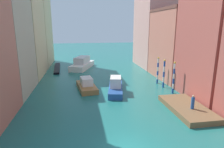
{
  "coord_description": "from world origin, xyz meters",
  "views": [
    {
      "loc": [
        -3.4,
        -13.03,
        9.43
      ],
      "look_at": [
        1.83,
        18.89,
        1.5
      ],
      "focal_mm": 31.39,
      "sensor_mm": 36.0,
      "label": 1
    }
  ],
  "objects_px": {
    "person_on_dock": "(193,102)",
    "motorboat_1": "(87,85)",
    "gondola_black": "(57,68)",
    "waterfront_dock": "(187,108)",
    "mooring_pole_1": "(164,73)",
    "vaporetto_white": "(82,64)",
    "mooring_pole_2": "(158,70)",
    "motorboat_0": "(116,87)",
    "mooring_pole_0": "(174,77)"
  },
  "relations": [
    {
      "from": "person_on_dock",
      "to": "motorboat_1",
      "type": "distance_m",
      "value": 15.4
    },
    {
      "from": "gondola_black",
      "to": "motorboat_1",
      "type": "height_order",
      "value": "motorboat_1"
    },
    {
      "from": "person_on_dock",
      "to": "waterfront_dock",
      "type": "bearing_deg",
      "value": 95.35
    },
    {
      "from": "mooring_pole_1",
      "to": "vaporetto_white",
      "type": "relative_size",
      "value": 0.47
    },
    {
      "from": "waterfront_dock",
      "to": "motorboat_1",
      "type": "relative_size",
      "value": 1.22
    },
    {
      "from": "mooring_pole_2",
      "to": "vaporetto_white",
      "type": "height_order",
      "value": "mooring_pole_2"
    },
    {
      "from": "mooring_pole_1",
      "to": "mooring_pole_2",
      "type": "xyz_separation_m",
      "value": [
        -0.06,
        2.32,
        0.01
      ]
    },
    {
      "from": "vaporetto_white",
      "to": "waterfront_dock",
      "type": "bearing_deg",
      "value": -65.82
    },
    {
      "from": "person_on_dock",
      "to": "motorboat_0",
      "type": "xyz_separation_m",
      "value": [
        -6.96,
        8.69,
        -0.54
      ]
    },
    {
      "from": "mooring_pole_2",
      "to": "mooring_pole_0",
      "type": "bearing_deg",
      "value": -87.39
    },
    {
      "from": "gondola_black",
      "to": "motorboat_0",
      "type": "bearing_deg",
      "value": -60.05
    },
    {
      "from": "mooring_pole_2",
      "to": "motorboat_0",
      "type": "distance_m",
      "value": 8.55
    },
    {
      "from": "gondola_black",
      "to": "motorboat_0",
      "type": "relative_size",
      "value": 1.53
    },
    {
      "from": "vaporetto_white",
      "to": "gondola_black",
      "type": "height_order",
      "value": "vaporetto_white"
    },
    {
      "from": "mooring_pole_2",
      "to": "motorboat_0",
      "type": "bearing_deg",
      "value": -157.11
    },
    {
      "from": "mooring_pole_0",
      "to": "motorboat_1",
      "type": "bearing_deg",
      "value": 162.27
    },
    {
      "from": "person_on_dock",
      "to": "mooring_pole_1",
      "type": "height_order",
      "value": "mooring_pole_1"
    },
    {
      "from": "waterfront_dock",
      "to": "mooring_pole_1",
      "type": "relative_size",
      "value": 1.72
    },
    {
      "from": "vaporetto_white",
      "to": "gondola_black",
      "type": "distance_m",
      "value": 5.71
    },
    {
      "from": "mooring_pole_1",
      "to": "gondola_black",
      "type": "relative_size",
      "value": 0.41
    },
    {
      "from": "mooring_pole_2",
      "to": "vaporetto_white",
      "type": "relative_size",
      "value": 0.47
    },
    {
      "from": "vaporetto_white",
      "to": "motorboat_1",
      "type": "relative_size",
      "value": 1.51
    },
    {
      "from": "mooring_pole_0",
      "to": "vaporetto_white",
      "type": "relative_size",
      "value": 0.49
    },
    {
      "from": "vaporetto_white",
      "to": "motorboat_0",
      "type": "distance_m",
      "value": 18.27
    },
    {
      "from": "waterfront_dock",
      "to": "motorboat_0",
      "type": "xyz_separation_m",
      "value": [
        -6.88,
        7.81,
        0.5
      ]
    },
    {
      "from": "waterfront_dock",
      "to": "mooring_pole_2",
      "type": "xyz_separation_m",
      "value": [
        0.88,
        11.08,
        1.99
      ]
    },
    {
      "from": "person_on_dock",
      "to": "vaporetto_white",
      "type": "height_order",
      "value": "vaporetto_white"
    },
    {
      "from": "person_on_dock",
      "to": "gondola_black",
      "type": "bearing_deg",
      "value": 123.02
    },
    {
      "from": "mooring_pole_0",
      "to": "motorboat_1",
      "type": "distance_m",
      "value": 12.89
    },
    {
      "from": "mooring_pole_1",
      "to": "waterfront_dock",
      "type": "bearing_deg",
      "value": -96.15
    },
    {
      "from": "mooring_pole_1",
      "to": "gondola_black",
      "type": "height_order",
      "value": "mooring_pole_1"
    },
    {
      "from": "waterfront_dock",
      "to": "motorboat_1",
      "type": "height_order",
      "value": "motorboat_1"
    },
    {
      "from": "waterfront_dock",
      "to": "motorboat_1",
      "type": "bearing_deg",
      "value": 138.58
    },
    {
      "from": "mooring_pole_2",
      "to": "motorboat_1",
      "type": "xyz_separation_m",
      "value": [
        -11.93,
        -1.34,
        -1.65
      ]
    },
    {
      "from": "vaporetto_white",
      "to": "mooring_pole_2",
      "type": "bearing_deg",
      "value": -49.44
    },
    {
      "from": "person_on_dock",
      "to": "mooring_pole_0",
      "type": "xyz_separation_m",
      "value": [
        1.04,
        6.74,
        1.02
      ]
    },
    {
      "from": "motorboat_0",
      "to": "motorboat_1",
      "type": "distance_m",
      "value": 4.6
    },
    {
      "from": "motorboat_1",
      "to": "motorboat_0",
      "type": "bearing_deg",
      "value": -24.91
    },
    {
      "from": "person_on_dock",
      "to": "mooring_pole_2",
      "type": "relative_size",
      "value": 0.35
    },
    {
      "from": "gondola_black",
      "to": "mooring_pole_2",
      "type": "bearing_deg",
      "value": -38.81
    },
    {
      "from": "mooring_pole_2",
      "to": "gondola_black",
      "type": "xyz_separation_m",
      "value": [
        -17.98,
        14.46,
        -2.08
      ]
    },
    {
      "from": "person_on_dock",
      "to": "gondola_black",
      "type": "height_order",
      "value": "person_on_dock"
    },
    {
      "from": "mooring_pole_0",
      "to": "motorboat_1",
      "type": "height_order",
      "value": "mooring_pole_0"
    },
    {
      "from": "waterfront_dock",
      "to": "mooring_pole_2",
      "type": "bearing_deg",
      "value": 85.44
    },
    {
      "from": "mooring_pole_0",
      "to": "gondola_black",
      "type": "height_order",
      "value": "mooring_pole_0"
    },
    {
      "from": "person_on_dock",
      "to": "motorboat_1",
      "type": "relative_size",
      "value": 0.25
    },
    {
      "from": "mooring_pole_1",
      "to": "vaporetto_white",
      "type": "distance_m",
      "value": 20.85
    },
    {
      "from": "mooring_pole_2",
      "to": "vaporetto_white",
      "type": "distance_m",
      "value": 19.01
    },
    {
      "from": "mooring_pole_1",
      "to": "motorboat_1",
      "type": "distance_m",
      "value": 12.14
    },
    {
      "from": "mooring_pole_1",
      "to": "motorboat_1",
      "type": "xyz_separation_m",
      "value": [
        -11.99,
        0.97,
        -1.64
      ]
    }
  ]
}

